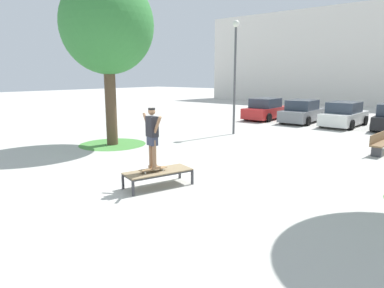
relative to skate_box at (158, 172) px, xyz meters
The scene contains 12 objects.
ground_plane 0.82m from the skate_box, 142.93° to the left, with size 120.00×120.00×0.00m, color #B7B5AD.
building_facade 33.55m from the skate_box, 93.20° to the left, with size 37.74×4.00×10.09m, color silver.
skate_box is the anchor object (origin of this frame).
skateboard 0.20m from the skate_box, 107.43° to the right, with size 0.41×0.82×0.09m.
skater 1.13m from the skate_box, 107.45° to the right, with size 0.98×0.38×1.69m.
tree_near_left 8.17m from the skate_box, 153.31° to the left, with size 3.99×3.99×7.31m.
grass_patch_near_left 6.66m from the skate_box, 153.31° to the left, with size 3.00×3.00×0.01m, color #47893D.
car_red 16.37m from the skate_box, 107.34° to the left, with size 1.98×4.23×1.50m.
car_grey 15.81m from the skate_box, 98.05° to the left, with size 1.98×4.23×1.50m.
car_white 15.62m from the skate_box, 88.37° to the left, with size 2.04×4.26×1.50m.
park_bench 9.74m from the skate_box, 66.17° to the left, with size 0.62×2.43×0.83m.
light_post 10.07m from the skate_box, 109.97° to the left, with size 0.36×0.36×5.83m.
Camera 1 is at (7.31, -7.08, 3.12)m, focal length 32.43 mm.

